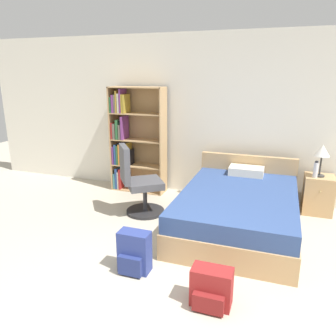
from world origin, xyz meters
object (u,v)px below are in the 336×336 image
object	(u,v)px
nightstand	(318,194)
backpack_red	(211,288)
bookshelf	(131,139)
table_lamp	(322,152)
water_bottle	(316,170)
office_chair	(138,184)
backpack_blue	(134,253)
bed	(239,209)

from	to	relation	value
nightstand	backpack_red	bearing A→B (deg)	-112.69
bookshelf	table_lamp	size ratio (longest dim) A/B	3.85
nightstand	water_bottle	world-z (taller)	water_bottle
office_chair	backpack_red	world-z (taller)	office_chair
water_bottle	backpack_blue	world-z (taller)	water_bottle
office_chair	water_bottle	bearing A→B (deg)	18.58
bed	water_bottle	size ratio (longest dim) A/B	8.71
nightstand	backpack_blue	size ratio (longest dim) A/B	1.28
bed	nightstand	xyz separation A→B (m)	(1.03, 0.88, 0.01)
bed	water_bottle	bearing A→B (deg)	39.75
nightstand	table_lamp	distance (m)	0.64
nightstand	backpack_red	size ratio (longest dim) A/B	1.57
nightstand	backpack_red	world-z (taller)	nightstand
bookshelf	backpack_red	world-z (taller)	bookshelf
office_chair	water_bottle	world-z (taller)	office_chair
backpack_red	backpack_blue	world-z (taller)	backpack_blue
nightstand	office_chair	bearing A→B (deg)	-159.99
nightstand	table_lamp	bearing A→B (deg)	-134.92
office_chair	water_bottle	size ratio (longest dim) A/B	4.26
table_lamp	backpack_blue	bearing A→B (deg)	-130.21
backpack_blue	office_chair	bearing A→B (deg)	112.20
water_bottle	backpack_red	xyz separation A→B (m)	(-0.96, -2.40, -0.51)
bed	backpack_blue	size ratio (longest dim) A/B	4.76
bed	office_chair	world-z (taller)	office_chair
bed	backpack_blue	xyz separation A→B (m)	(-0.88, -1.37, -0.06)
bookshelf	office_chair	bearing A→B (deg)	-59.80
table_lamp	backpack_blue	world-z (taller)	table_lamp
office_chair	backpack_red	xyz separation A→B (m)	(1.41, -1.61, -0.28)
office_chair	nightstand	size ratio (longest dim) A/B	1.82
bed	table_lamp	distance (m)	1.48
bed	backpack_red	size ratio (longest dim) A/B	5.85
table_lamp	water_bottle	distance (m)	0.26
nightstand	backpack_blue	xyz separation A→B (m)	(-1.90, -2.25, -0.07)
bed	office_chair	bearing A→B (deg)	-179.55
office_chair	backpack_blue	bearing A→B (deg)	-67.80
backpack_red	backpack_blue	size ratio (longest dim) A/B	0.81
office_chair	backpack_blue	size ratio (longest dim) A/B	2.33
bookshelf	water_bottle	xyz separation A→B (m)	(2.91, -0.13, -0.23)
bookshelf	nightstand	world-z (taller)	bookshelf
bookshelf	water_bottle	bearing A→B (deg)	-2.49
backpack_red	backpack_blue	bearing A→B (deg)	163.63
nightstand	table_lamp	xyz separation A→B (m)	(-0.02, -0.02, 0.64)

